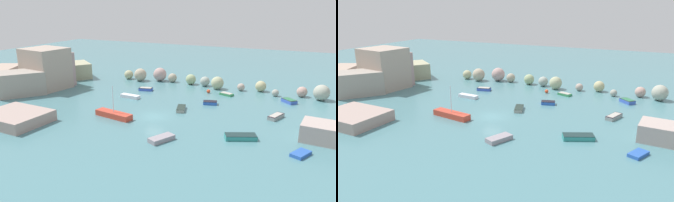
{
  "view_description": "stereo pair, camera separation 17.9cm",
  "coord_description": "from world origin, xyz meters",
  "views": [
    {
      "loc": [
        20.93,
        -39.8,
        15.86
      ],
      "look_at": [
        0.0,
        4.89,
        1.0
      ],
      "focal_mm": 34.99,
      "sensor_mm": 36.0,
      "label": 1
    },
    {
      "loc": [
        21.09,
        -39.72,
        15.86
      ],
      "look_at": [
        0.0,
        4.89,
        1.0
      ],
      "focal_mm": 34.99,
      "sensor_mm": 36.0,
      "label": 2
    }
  ],
  "objects": [
    {
      "name": "moored_boat_2",
      "position": [
        6.54,
        15.58,
        0.21
      ],
      "size": [
        2.64,
        1.89,
        0.44
      ],
      "rotation": [
        0.0,
        0.0,
        2.8
      ],
      "color": "#368853",
      "rests_on": "cove_water"
    },
    {
      "name": "moored_boat_1",
      "position": [
        -5.01,
        -2.84,
        0.42
      ],
      "size": [
        6.11,
        2.43,
        4.66
      ],
      "rotation": [
        0.0,
        0.0,
        6.12
      ],
      "color": "#CB402C",
      "rests_on": "cove_water"
    },
    {
      "name": "rock_breakwater",
      "position": [
        1.02,
        19.86,
        1.16
      ],
      "size": [
        40.27,
        4.39,
        2.76
      ],
      "color": "#B3B186",
      "rests_on": "ground"
    },
    {
      "name": "stone_dock",
      "position": [
        -15.98,
        -10.32,
        0.76
      ],
      "size": [
        8.7,
        7.15,
        1.52
      ],
      "primitive_type": "cube",
      "rotation": [
        0.0,
        0.0,
        -0.04
      ],
      "color": "#A78F86",
      "rests_on": "ground"
    },
    {
      "name": "cove_water",
      "position": [
        0.0,
        0.0,
        0.0
      ],
      "size": [
        160.0,
        160.0,
        0.0
      ],
      "primitive_type": "plane",
      "color": "teal",
      "rests_on": "ground"
    },
    {
      "name": "moored_boat_4",
      "position": [
        13.36,
        -2.9,
        0.3
      ],
      "size": [
        4.05,
        2.9,
        0.61
      ],
      "rotation": [
        0.0,
        0.0,
        0.42
      ],
      "color": "teal",
      "rests_on": "cove_water"
    },
    {
      "name": "moored_boat_9",
      "position": [
        2.47,
        4.33,
        0.26
      ],
      "size": [
        2.07,
        3.28,
        0.52
      ],
      "rotation": [
        0.0,
        0.0,
        1.87
      ],
      "color": "gray",
      "rests_on": "cove_water"
    },
    {
      "name": "moored_boat_5",
      "position": [
        -8.19,
        6.85,
        0.28
      ],
      "size": [
        3.62,
        1.42,
        0.56
      ],
      "rotation": [
        0.0,
        0.0,
        3.06
      ],
      "color": "silver",
      "rests_on": "cove_water"
    },
    {
      "name": "cliff_headland_left",
      "position": [
        -29.51,
        5.23,
        2.55
      ],
      "size": [
        17.97,
        24.32,
        7.69
      ],
      "color": "tan",
      "rests_on": "ground"
    },
    {
      "name": "moored_boat_6",
      "position": [
        5.58,
        9.13,
        0.27
      ],
      "size": [
        2.48,
        1.82,
        0.54
      ],
      "rotation": [
        0.0,
        0.0,
        0.28
      ],
      "color": "blue",
      "rests_on": "cove_water"
    },
    {
      "name": "channel_buoy",
      "position": [
        3.13,
        15.67,
        0.34
      ],
      "size": [
        0.68,
        0.68,
        0.68
      ],
      "primitive_type": "sphere",
      "color": "#E04C28",
      "rests_on": "cove_water"
    },
    {
      "name": "moored_boat_7",
      "position": [
        -8.13,
        12.38,
        0.3
      ],
      "size": [
        2.69,
        1.69,
        0.57
      ],
      "rotation": [
        0.0,
        0.0,
        0.2
      ],
      "color": "#3B55C0",
      "rests_on": "cove_water"
    },
    {
      "name": "moored_boat_8",
      "position": [
        20.28,
        -4.54,
        0.19
      ],
      "size": [
        2.2,
        2.73,
        0.38
      ],
      "rotation": [
        0.0,
        0.0,
        1.14
      ],
      "color": "blue",
      "rests_on": "cove_water"
    },
    {
      "name": "moored_boat_10",
      "position": [
        17.14,
        15.48,
        0.32
      ],
      "size": [
        2.7,
        2.7,
        0.62
      ],
      "rotation": [
        0.0,
        0.0,
        5.5
      ],
      "color": "blue",
      "rests_on": "cove_water"
    },
    {
      "name": "moored_boat_0",
      "position": [
        4.9,
        -7.4,
        0.28
      ],
      "size": [
        2.63,
        3.5,
        0.55
      ],
      "rotation": [
        0.0,
        0.0,
        4.27
      ],
      "color": "gray",
      "rests_on": "cove_water"
    },
    {
      "name": "moored_boat_3",
      "position": [
        16.21,
        6.63,
        0.29
      ],
      "size": [
        2.08,
        3.22,
        0.56
      ],
      "rotation": [
        0.0,
        0.0,
        1.22
      ],
      "color": "gray",
      "rests_on": "cove_water"
    }
  ]
}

